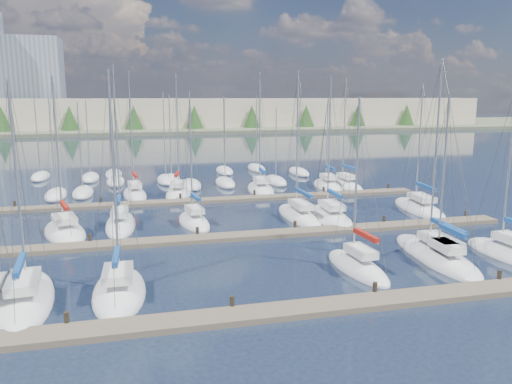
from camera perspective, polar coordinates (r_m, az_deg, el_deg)
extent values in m
plane|color=#1F293E|center=(81.85, -7.75, 3.20)|extent=(400.00, 400.00, 0.00)
cube|color=#6B5E4C|center=(26.52, 6.39, -13.07)|extent=(44.00, 1.80, 0.35)
cylinder|color=#2D261C|center=(26.08, -20.79, -13.82)|extent=(0.26, 0.26, 1.10)
cylinder|color=#2D261C|center=(26.25, -2.74, -12.91)|extent=(0.26, 0.26, 1.10)
cylinder|color=#2D261C|center=(28.74, 13.41, -11.03)|extent=(0.26, 0.26, 1.10)
cylinder|color=#2D261C|center=(33.03, 26.01, -8.94)|extent=(0.26, 0.26, 1.10)
cube|color=#6B5E4C|center=(39.17, -0.70, -5.00)|extent=(44.00, 1.80, 0.35)
cylinder|color=#2D261C|center=(39.19, -18.44, -5.33)|extent=(0.26, 0.26, 1.10)
cylinder|color=#2D261C|center=(39.31, -6.71, -4.79)|extent=(0.26, 0.26, 1.10)
cylinder|color=#2D261C|center=(41.01, 4.47, -4.07)|extent=(0.26, 0.26, 1.10)
cylinder|color=#2D261C|center=(44.12, 14.40, -3.31)|extent=(0.26, 0.26, 1.10)
cylinder|color=#2D261C|center=(48.37, 22.80, -2.59)|extent=(0.26, 0.26, 1.10)
cube|color=#6B5E4C|center=(52.50, -4.19, -0.90)|extent=(44.00, 1.80, 0.35)
cylinder|color=#2D261C|center=(53.88, -25.83, -1.51)|extent=(0.26, 0.26, 1.10)
cylinder|color=#2D261C|center=(52.77, -17.31, -1.15)|extent=(0.26, 0.26, 1.10)
cylinder|color=#2D261C|center=(52.85, -8.63, -0.75)|extent=(0.26, 0.26, 1.10)
cylinder|color=#2D261C|center=(54.13, -0.18, -0.35)|extent=(0.26, 0.26, 1.10)
cylinder|color=#2D261C|center=(56.52, 7.73, 0.04)|extent=(0.26, 0.26, 1.10)
cylinder|color=#2D261C|center=(59.90, 14.87, 0.38)|extent=(0.26, 0.26, 1.10)
ellipsoid|color=white|center=(36.66, 19.78, -6.95)|extent=(3.29, 10.14, 1.60)
cube|color=black|center=(36.66, 19.78, -6.95)|extent=(1.69, 4.87, 0.12)
cube|color=silver|center=(35.88, 20.32, -5.20)|extent=(1.71, 3.58, 0.50)
cylinder|color=#9EA0A5|center=(35.88, 19.87, 4.40)|extent=(0.14, 0.14, 12.24)
cylinder|color=#9EA0A5|center=(34.96, 21.11, -3.89)|extent=(0.31, 4.21, 0.10)
cube|color=navy|center=(34.93, 21.12, -3.70)|extent=(0.49, 3.88, 0.30)
ellipsoid|color=white|center=(56.80, -13.68, -0.38)|extent=(3.13, 8.10, 1.60)
cube|color=black|center=(56.80, -13.68, -0.38)|extent=(1.60, 3.90, 0.12)
cube|color=silver|center=(56.18, -13.70, 0.84)|extent=(1.57, 2.88, 0.50)
cylinder|color=#9EA0A5|center=(56.50, -14.08, 6.99)|extent=(0.14, 0.14, 12.44)
cylinder|color=#9EA0A5|center=(55.39, -13.68, 1.81)|extent=(0.42, 3.32, 0.10)
cube|color=maroon|center=(55.37, -13.69, 1.93)|extent=(0.59, 3.07, 0.30)
ellipsoid|color=white|center=(61.15, 8.15, 0.62)|extent=(3.53, 8.05, 1.60)
cube|color=maroon|center=(61.15, 8.15, 0.62)|extent=(1.81, 3.88, 0.12)
cube|color=silver|center=(60.56, 8.29, 1.76)|extent=(1.78, 2.87, 0.50)
cylinder|color=#9EA0A5|center=(60.98, 8.14, 6.14)|extent=(0.14, 0.14, 9.61)
cylinder|color=#9EA0A5|center=(59.81, 8.48, 2.66)|extent=(0.43, 3.27, 0.10)
cube|color=navy|center=(59.80, 8.48, 2.77)|extent=(0.60, 3.03, 0.30)
ellipsoid|color=white|center=(30.05, -24.77, -11.30)|extent=(3.62, 9.31, 1.60)
cube|color=black|center=(30.05, -24.77, -11.30)|extent=(1.85, 4.48, 0.12)
cube|color=silver|center=(29.17, -25.06, -9.26)|extent=(1.83, 3.31, 0.50)
cylinder|color=#9EA0A5|center=(29.08, -25.64, 0.98)|extent=(0.14, 0.14, 10.64)
cylinder|color=#9EA0A5|center=(28.16, -25.39, -7.74)|extent=(0.44, 3.82, 0.10)
cube|color=navy|center=(28.12, -25.41, -7.51)|extent=(0.61, 3.53, 0.30)
ellipsoid|color=white|center=(29.49, -15.34, -11.07)|extent=(3.10, 7.84, 1.60)
cube|color=silver|center=(28.67, -15.51, -8.95)|extent=(1.66, 2.76, 0.50)
cylinder|color=#9EA0A5|center=(28.35, -15.96, 1.96)|extent=(0.14, 0.14, 11.18)
cylinder|color=#9EA0A5|center=(27.74, -15.69, -7.34)|extent=(0.18, 3.27, 0.10)
cube|color=navy|center=(27.71, -15.70, -7.11)|extent=(0.37, 3.01, 0.30)
ellipsoid|color=white|center=(43.60, -7.10, -3.56)|extent=(3.03, 6.76, 1.60)
cube|color=maroon|center=(43.60, -7.10, -3.56)|extent=(1.54, 3.26, 0.12)
cube|color=silver|center=(42.98, -7.04, -1.98)|extent=(1.51, 2.42, 0.50)
cylinder|color=#9EA0A5|center=(43.03, -7.45, 4.11)|extent=(0.14, 0.14, 9.51)
cylinder|color=#9EA0A5|center=(42.26, -6.91, -0.75)|extent=(0.42, 2.74, 0.10)
cube|color=navy|center=(42.24, -6.91, -0.59)|extent=(0.59, 2.55, 0.30)
ellipsoid|color=white|center=(58.25, 0.53, 0.21)|extent=(3.63, 8.74, 1.60)
cube|color=maroon|center=(58.25, 0.53, 0.21)|extent=(1.85, 4.21, 0.12)
cube|color=silver|center=(57.61, 0.60, 1.40)|extent=(1.84, 3.11, 0.50)
cylinder|color=#9EA0A5|center=(58.01, 0.44, 7.44)|extent=(0.14, 0.14, 12.50)
cylinder|color=#9EA0A5|center=(56.78, 0.71, 2.34)|extent=(0.44, 3.57, 0.10)
cube|color=navy|center=(56.76, 0.71, 2.46)|extent=(0.61, 3.30, 0.30)
ellipsoid|color=white|center=(44.05, -15.21, -3.71)|extent=(2.65, 8.72, 1.60)
cube|color=maroon|center=(44.05, -15.21, -3.71)|extent=(1.37, 4.19, 0.12)
cube|color=silver|center=(43.33, -15.32, -2.19)|extent=(1.42, 3.06, 0.50)
cylinder|color=#9EA0A5|center=(43.54, -15.65, 5.72)|extent=(0.14, 0.14, 12.29)
cylinder|color=#9EA0A5|center=(42.43, -15.43, -1.02)|extent=(0.18, 3.64, 0.10)
cube|color=navy|center=(42.41, -15.44, -0.86)|extent=(0.37, 3.36, 0.30)
ellipsoid|color=white|center=(38.90, 26.79, -6.47)|extent=(2.97, 7.53, 1.60)
cylinder|color=#9EA0A5|center=(38.04, 27.01, 3.02)|extent=(0.14, 0.14, 10.69)
ellipsoid|color=white|center=(56.36, -8.83, -0.29)|extent=(4.13, 7.83, 1.60)
cube|color=silver|center=(55.76, -8.91, 0.95)|extent=(1.98, 2.85, 0.50)
cylinder|color=#9EA0A5|center=(56.01, -8.98, 7.01)|extent=(0.14, 0.14, 12.16)
cylinder|color=#9EA0A5|center=(55.00, -9.01, 1.92)|extent=(0.72, 3.08, 0.10)
cube|color=maroon|center=(54.98, -9.02, 2.04)|extent=(0.87, 2.88, 0.30)
ellipsoid|color=white|center=(32.78, 11.49, -8.63)|extent=(2.64, 7.04, 1.60)
cube|color=maroon|center=(32.78, 11.49, -8.63)|extent=(1.35, 3.39, 0.12)
cube|color=silver|center=(32.09, 11.88, -6.63)|extent=(1.35, 2.50, 0.50)
cylinder|color=#9EA0A5|center=(31.79, 11.41, 1.81)|extent=(0.14, 0.14, 9.76)
cylinder|color=#9EA0A5|center=(31.33, 12.45, -5.08)|extent=(0.31, 2.90, 0.10)
cube|color=maroon|center=(31.30, 12.46, -4.87)|extent=(0.49, 2.68, 0.30)
ellipsoid|color=white|center=(50.91, 18.11, -1.91)|extent=(3.83, 9.49, 1.60)
cube|color=silver|center=(50.24, 18.42, -0.58)|extent=(1.91, 3.38, 0.50)
cylinder|color=#9EA0A5|center=(50.59, 18.18, 5.48)|extent=(0.14, 0.14, 10.92)
cylinder|color=#9EA0A5|center=(49.40, 18.87, 0.44)|extent=(0.51, 3.87, 0.10)
cube|color=navy|center=(49.38, 18.88, 0.58)|extent=(0.68, 3.58, 0.30)
ellipsoid|color=white|center=(42.99, -21.01, -4.43)|extent=(4.90, 8.33, 1.60)
cube|color=black|center=(42.99, -21.01, -4.43)|extent=(2.47, 4.03, 0.12)
cube|color=silver|center=(42.30, -21.06, -2.86)|extent=(2.29, 3.07, 0.50)
cylinder|color=#9EA0A5|center=(42.41, -21.75, 4.58)|extent=(0.14, 0.14, 11.34)
cylinder|color=#9EA0A5|center=(41.46, -21.04, -1.63)|extent=(0.94, 3.20, 0.10)
cube|color=maroon|center=(41.44, -21.05, -1.47)|extent=(1.07, 3.00, 0.30)
ellipsoid|color=white|center=(45.47, 4.91, -2.91)|extent=(2.69, 9.18, 1.60)
cube|color=silver|center=(44.76, 5.13, -1.42)|extent=(1.44, 3.22, 0.50)
cylinder|color=#9EA0A5|center=(45.00, 4.73, 6.03)|extent=(0.14, 0.14, 11.95)
cylinder|color=#9EA0A5|center=(43.87, 5.49, -0.28)|extent=(0.19, 3.83, 0.10)
cube|color=navy|center=(43.85, 5.49, -0.13)|extent=(0.38, 3.53, 0.30)
ellipsoid|color=white|center=(45.52, 8.43, -2.97)|extent=(3.27, 8.99, 1.60)
cube|color=black|center=(45.52, 8.43, -2.97)|extent=(1.68, 4.32, 0.12)
cube|color=silver|center=(44.82, 8.67, -1.49)|extent=(1.72, 3.17, 0.50)
cylinder|color=#9EA0A5|center=(45.05, 8.37, 5.67)|extent=(0.14, 0.14, 11.51)
cylinder|color=#9EA0A5|center=(43.95, 9.02, -0.35)|extent=(0.25, 3.73, 0.10)
cube|color=navy|center=(43.93, 9.03, -0.19)|extent=(0.44, 3.44, 0.30)
ellipsoid|color=white|center=(61.87, 10.12, 0.68)|extent=(2.78, 8.49, 1.60)
cube|color=black|center=(61.87, 10.12, 0.68)|extent=(1.43, 4.08, 0.12)
cube|color=silver|center=(61.29, 10.33, 1.80)|extent=(1.46, 2.99, 0.50)
cylinder|color=#9EA0A5|center=(61.64, 10.06, 7.21)|extent=(0.14, 0.14, 11.91)
cylinder|color=#9EA0A5|center=(60.54, 10.65, 2.69)|extent=(0.24, 3.53, 0.10)
cube|color=navy|center=(60.52, 10.65, 2.80)|extent=(0.43, 3.26, 0.30)
ellipsoid|color=white|center=(35.36, 20.49, -7.66)|extent=(2.71, 7.29, 1.60)
cube|color=silver|center=(34.69, 20.94, -5.80)|extent=(1.41, 2.58, 0.50)
cylinder|color=#9EA0A5|center=(34.48, 20.67, 2.07)|extent=(0.14, 0.14, 9.82)
cylinder|color=#9EA0A5|center=(33.94, 21.56, -4.36)|extent=(0.27, 3.01, 0.10)
cube|color=navy|center=(33.91, 21.58, -4.16)|extent=(0.46, 2.78, 0.30)
cylinder|color=#9EA0A5|center=(71.75, -23.78, 6.51)|extent=(0.12, 0.12, 11.20)
ellipsoid|color=white|center=(72.40, -23.40, 1.58)|extent=(2.20, 6.40, 1.40)
cylinder|color=#9EA0A5|center=(64.48, -9.78, 6.40)|extent=(0.12, 0.12, 10.14)
ellipsoid|color=white|center=(65.16, -9.62, 1.39)|extent=(2.20, 6.40, 1.40)
cylinder|color=#9EA0A5|center=(64.21, -10.43, 6.52)|extent=(0.12, 0.12, 10.49)
ellipsoid|color=white|center=(64.91, -10.25, 1.33)|extent=(2.20, 6.40, 1.40)
cylinder|color=#9EA0A5|center=(73.52, 0.04, 7.08)|extent=(0.12, 0.12, 10.06)
ellipsoid|color=white|center=(74.13, 0.04, 2.69)|extent=(2.20, 6.40, 1.40)
cylinder|color=#9EA0A5|center=(68.45, -18.68, 5.93)|extent=(0.12, 0.12, 9.39)
ellipsoid|color=white|center=(69.07, -18.40, 1.52)|extent=(2.20, 6.40, 1.40)
cylinder|color=#9EA0A5|center=(57.70, -22.28, 5.09)|extent=(0.12, 0.12, 9.85)
ellipsoid|color=white|center=(58.46, -21.89, -0.35)|extent=(2.20, 6.40, 1.40)
cylinder|color=#9EA0A5|center=(58.02, -19.49, 5.03)|extent=(0.12, 0.12, 9.30)
ellipsoid|color=white|center=(58.75, -19.16, -0.11)|extent=(2.20, 6.40, 1.40)
cylinder|color=#9EA0A5|center=(69.94, 5.00, 7.50)|extent=(0.12, 0.12, 11.68)
ellipsoid|color=white|center=(70.62, 4.91, 2.24)|extent=(2.20, 6.40, 1.40)
cylinder|color=#9EA0A5|center=(61.18, -3.61, 6.13)|extent=(0.12, 0.12, 9.76)
ellipsoid|color=white|center=(61.89, -3.54, 1.02)|extent=(2.20, 6.40, 1.40)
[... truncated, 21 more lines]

